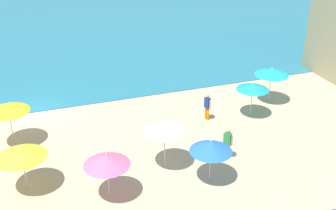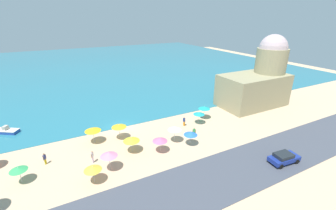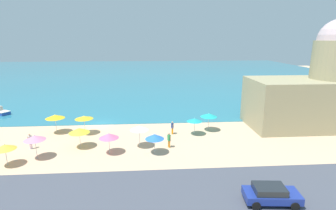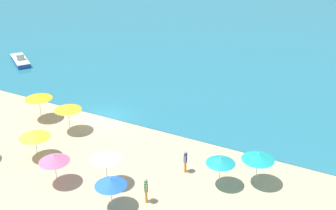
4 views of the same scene
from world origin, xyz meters
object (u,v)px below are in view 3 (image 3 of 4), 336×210
(beach_umbrella_10, at_px, (195,120))
(beach_umbrella_11, at_px, (84,117))
(beach_umbrella_5, at_px, (55,117))
(beach_umbrella_9, at_px, (109,136))
(beach_umbrella_0, at_px, (209,115))
(bather_2, at_px, (172,127))
(bather_1, at_px, (169,139))
(beach_umbrella_7, at_px, (139,128))
(beach_umbrella_3, at_px, (35,138))
(parked_car_2, at_px, (271,194))
(beach_umbrella_6, at_px, (79,130))
(bather_0, at_px, (30,140))
(beach_umbrella_4, at_px, (155,137))
(harbor_fortress, at_px, (317,89))
(beach_umbrella_12, at_px, (5,147))

(beach_umbrella_10, relative_size, beach_umbrella_11, 0.92)
(beach_umbrella_5, distance_m, beach_umbrella_9, 10.47)
(beach_umbrella_0, bearing_deg, bather_2, -169.09)
(beach_umbrella_0, distance_m, bather_1, 7.82)
(beach_umbrella_7, distance_m, beach_umbrella_9, 3.53)
(beach_umbrella_3, distance_m, beach_umbrella_7, 10.72)
(parked_car_2, bearing_deg, bather_2, 111.59)
(beach_umbrella_6, height_order, bather_0, beach_umbrella_6)
(beach_umbrella_10, distance_m, bather_1, 5.33)
(beach_umbrella_4, xyz_separation_m, beach_umbrella_6, (-8.40, 2.22, 0.11))
(beach_umbrella_9, height_order, bather_0, beach_umbrella_9)
(beach_umbrella_9, bearing_deg, beach_umbrella_0, 27.49)
(beach_umbrella_0, height_order, beach_umbrella_4, beach_umbrella_0)
(beach_umbrella_3, relative_size, bather_2, 1.52)
(beach_umbrella_5, relative_size, beach_umbrella_7, 0.96)
(beach_umbrella_3, distance_m, beach_umbrella_10, 18.27)
(beach_umbrella_9, xyz_separation_m, harbor_fortress, (27.31, 7.28, 3.27))
(bather_1, xyz_separation_m, parked_car_2, (6.78, -10.95, -0.19))
(beach_umbrella_7, bearing_deg, beach_umbrella_10, 26.81)
(beach_umbrella_4, distance_m, beach_umbrella_12, 14.49)
(beach_umbrella_5, distance_m, beach_umbrella_12, 9.22)
(beach_umbrella_4, height_order, bather_2, beach_umbrella_4)
(beach_umbrella_9, relative_size, beach_umbrella_11, 0.95)
(beach_umbrella_3, xyz_separation_m, harbor_fortress, (34.62, 7.99, 3.01))
(beach_umbrella_5, xyz_separation_m, bather_1, (14.37, -5.79, -1.24))
(bather_1, height_order, parked_car_2, bather_1)
(beach_umbrella_9, xyz_separation_m, parked_car_2, (13.29, -9.83, -1.21))
(beach_umbrella_7, bearing_deg, bather_1, -6.52)
(beach_umbrella_10, distance_m, beach_umbrella_12, 20.84)
(beach_umbrella_0, height_order, beach_umbrella_6, beach_umbrella_0)
(beach_umbrella_3, relative_size, beach_umbrella_10, 1.14)
(beach_umbrella_0, bearing_deg, beach_umbrella_12, -158.62)
(beach_umbrella_5, bearing_deg, beach_umbrella_7, -26.10)
(beach_umbrella_3, height_order, beach_umbrella_4, beach_umbrella_3)
(beach_umbrella_3, distance_m, harbor_fortress, 35.65)
(beach_umbrella_4, bearing_deg, beach_umbrella_7, 132.08)
(beach_umbrella_9, relative_size, harbor_fortress, 0.16)
(bather_2, bearing_deg, bather_1, -99.94)
(parked_car_2, height_order, harbor_fortress, harbor_fortress)
(beach_umbrella_11, xyz_separation_m, bather_1, (10.55, -5.17, -1.23))
(beach_umbrella_0, bearing_deg, beach_umbrella_4, -137.61)
(beach_umbrella_5, distance_m, bather_1, 15.54)
(bather_0, bearing_deg, beach_umbrella_4, -8.91)
(beach_umbrella_9, bearing_deg, beach_umbrella_7, 25.17)
(beach_umbrella_9, distance_m, bather_2, 9.11)
(beach_umbrella_10, bearing_deg, beach_umbrella_0, 32.77)
(beach_umbrella_0, distance_m, bather_0, 21.68)
(beach_umbrella_4, height_order, beach_umbrella_10, beach_umbrella_4)
(beach_umbrella_5, height_order, beach_umbrella_10, beach_umbrella_5)
(bather_0, bearing_deg, beach_umbrella_9, -11.42)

